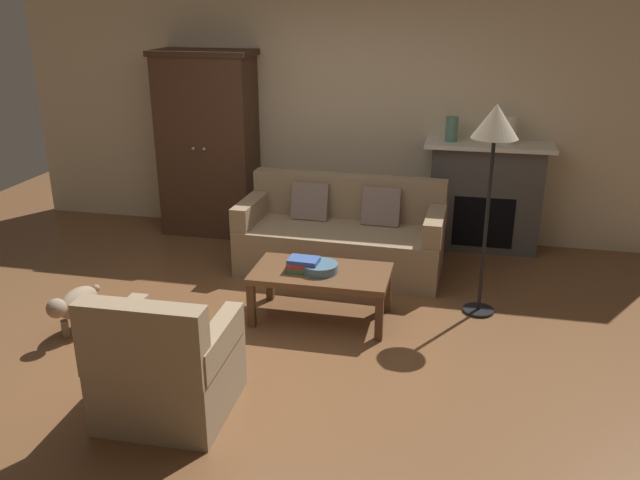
{
  "coord_description": "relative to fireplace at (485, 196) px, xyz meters",
  "views": [
    {
      "loc": [
        1.29,
        -4.37,
        2.48
      ],
      "look_at": [
        0.17,
        0.72,
        0.55
      ],
      "focal_mm": 36.86,
      "sensor_mm": 36.0,
      "label": 1
    }
  ],
  "objects": [
    {
      "name": "couch",
      "position": [
        -1.33,
        -0.85,
        -0.25
      ],
      "size": [
        1.94,
        0.91,
        0.86
      ],
      "color": "#937A5B",
      "rests_on": "ground"
    },
    {
      "name": "mantel_vase_jade",
      "position": [
        -0.38,
        -0.02,
        0.67
      ],
      "size": [
        0.12,
        0.12,
        0.25
      ],
      "primitive_type": "cylinder",
      "color": "slate",
      "rests_on": "fireplace"
    },
    {
      "name": "armoire",
      "position": [
        -2.95,
        -0.08,
        0.42
      ],
      "size": [
        1.06,
        0.57,
        1.97
      ],
      "color": "#472D1E",
      "rests_on": "ground"
    },
    {
      "name": "back_wall",
      "position": [
        -1.55,
        0.25,
        0.83
      ],
      "size": [
        7.2,
        0.1,
        2.8
      ],
      "primitive_type": "cube",
      "color": "beige",
      "rests_on": "ground"
    },
    {
      "name": "fireplace",
      "position": [
        0.0,
        0.0,
        0.0
      ],
      "size": [
        1.26,
        0.48,
        1.12
      ],
      "color": "#4C4947",
      "rests_on": "ground"
    },
    {
      "name": "ground_plane",
      "position": [
        -1.55,
        -2.3,
        -0.57
      ],
      "size": [
        9.6,
        9.6,
        0.0
      ],
      "primitive_type": "plane",
      "color": "brown"
    },
    {
      "name": "armchair_near_left",
      "position": [
        -1.96,
        -3.42,
        -0.25
      ],
      "size": [
        0.79,
        0.78,
        0.88
      ],
      "color": "#997F60",
      "rests_on": "ground"
    },
    {
      "name": "floor_lamp",
      "position": [
        -0.03,
        -1.53,
        0.93
      ],
      "size": [
        0.36,
        0.36,
        1.73
      ],
      "color": "black",
      "rests_on": "ground"
    },
    {
      "name": "dog",
      "position": [
        -3.1,
        -2.59,
        -0.32
      ],
      "size": [
        0.24,
        0.57,
        0.39
      ],
      "color": "gray",
      "rests_on": "ground"
    },
    {
      "name": "mantel_vase_cream",
      "position": [
        0.18,
        -0.02,
        0.69
      ],
      "size": [
        0.13,
        0.13,
        0.28
      ],
      "primitive_type": "cylinder",
      "color": "beige",
      "rests_on": "fireplace"
    },
    {
      "name": "fruit_bowl",
      "position": [
        -1.3,
        -1.95,
        -0.11
      ],
      "size": [
        0.29,
        0.29,
        0.07
      ],
      "primitive_type": "cylinder",
      "color": "slate",
      "rests_on": "coffee_table"
    },
    {
      "name": "book_stack",
      "position": [
        -1.44,
        -1.96,
        -0.1
      ],
      "size": [
        0.26,
        0.19,
        0.11
      ],
      "color": "#427A4C",
      "rests_on": "coffee_table"
    },
    {
      "name": "coffee_table",
      "position": [
        -1.29,
        -1.93,
        -0.2
      ],
      "size": [
        1.1,
        0.6,
        0.42
      ],
      "color": "brown",
      "rests_on": "ground"
    }
  ]
}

